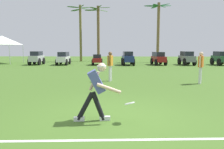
# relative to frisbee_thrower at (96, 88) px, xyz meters

# --- Properties ---
(ground_plane) EXTENTS (80.00, 80.00, 0.00)m
(ground_plane) POSITION_rel_frisbee_thrower_xyz_m (0.49, 0.27, -0.79)
(ground_plane) COLOR #426724
(field_line_paint) EXTENTS (21.65, 1.56, 0.01)m
(field_line_paint) POSITION_rel_frisbee_thrower_xyz_m (0.49, -1.12, -0.79)
(field_line_paint) COLOR white
(field_line_paint) RESTS_ON ground_plane
(frisbee_thrower) EXTENTS (1.15, 0.47, 1.40)m
(frisbee_thrower) POSITION_rel_frisbee_thrower_xyz_m (0.00, 0.00, 0.00)
(frisbee_thrower) COLOR black
(frisbee_thrower) RESTS_ON ground_plane
(frisbee_in_flight) EXTENTS (0.33, 0.33, 0.10)m
(frisbee_in_flight) POSITION_rel_frisbee_thrower_xyz_m (0.79, -0.11, -0.33)
(frisbee_in_flight) COLOR white
(teammate_near_sideline) EXTENTS (0.29, 0.49, 1.56)m
(teammate_near_sideline) POSITION_rel_frisbee_thrower_xyz_m (0.04, 6.35, 0.15)
(teammate_near_sideline) COLOR silver
(teammate_near_sideline) RESTS_ON ground_plane
(teammate_midfield) EXTENTS (0.34, 0.46, 1.56)m
(teammate_midfield) POSITION_rel_frisbee_thrower_xyz_m (4.49, 5.66, 0.15)
(teammate_midfield) COLOR silver
(teammate_midfield) RESTS_ON ground_plane
(parked_car_slot_a) EXTENTS (1.30, 2.41, 1.40)m
(parked_car_slot_a) POSITION_rel_frisbee_thrower_xyz_m (-8.24, 17.54, -0.05)
(parked_car_slot_a) COLOR #B7BABF
(parked_car_slot_a) RESTS_ON ground_plane
(parked_car_slot_b) EXTENTS (1.23, 2.44, 1.34)m
(parked_car_slot_b) POSITION_rel_frisbee_thrower_xyz_m (-5.37, 17.44, -0.07)
(parked_car_slot_b) COLOR silver
(parked_car_slot_b) RESTS_ON ground_plane
(parked_car_slot_c) EXTENTS (1.25, 2.26, 1.10)m
(parked_car_slot_c) POSITION_rel_frisbee_thrower_xyz_m (-1.83, 17.44, -0.23)
(parked_car_slot_c) COLOR maroon
(parked_car_slot_c) RESTS_ON ground_plane
(parked_car_slot_d) EXTENTS (1.37, 2.43, 1.40)m
(parked_car_slot_d) POSITION_rel_frisbee_thrower_xyz_m (1.32, 17.30, -0.05)
(parked_car_slot_d) COLOR navy
(parked_car_slot_d) RESTS_ON ground_plane
(parked_car_slot_e) EXTENTS (1.42, 2.50, 1.34)m
(parked_car_slot_e) POSITION_rel_frisbee_thrower_xyz_m (4.52, 17.77, -0.07)
(parked_car_slot_e) COLOR maroon
(parked_car_slot_e) RESTS_ON ground_plane
(parked_car_slot_f) EXTENTS (1.34, 2.42, 1.40)m
(parked_car_slot_f) POSITION_rel_frisbee_thrower_xyz_m (7.40, 17.66, -0.05)
(parked_car_slot_f) COLOR slate
(parked_car_slot_f) RESTS_ON ground_plane
(parked_car_slot_g) EXTENTS (1.23, 2.38, 1.40)m
(parked_car_slot_g) POSITION_rel_frisbee_thrower_xyz_m (10.81, 17.68, -0.05)
(parked_car_slot_g) COLOR #235133
(parked_car_slot_g) RESTS_ON ground_plane
(palm_tree_far_left) EXTENTS (3.05, 3.14, 7.19)m
(palm_tree_far_left) POSITION_rel_frisbee_thrower_xyz_m (-4.61, 23.31, 3.44)
(palm_tree_far_left) COLOR brown
(palm_tree_far_left) RESTS_ON ground_plane
(palm_tree_left_of_centre) EXTENTS (3.52, 3.37, 7.22)m
(palm_tree_left_of_centre) POSITION_rel_frisbee_thrower_xyz_m (-2.38, 24.20, 3.40)
(palm_tree_left_of_centre) COLOR brown
(palm_tree_left_of_centre) RESTS_ON ground_plane
(palm_tree_right_of_centre) EXTENTS (3.29, 3.07, 7.13)m
(palm_tree_right_of_centre) POSITION_rel_frisbee_thrower_xyz_m (5.13, 21.97, 3.38)
(palm_tree_right_of_centre) COLOR brown
(palm_tree_right_of_centre) RESTS_ON ground_plane
(event_tent) EXTENTS (3.37, 3.37, 3.10)m
(event_tent) POSITION_rel_frisbee_thrower_xyz_m (-12.56, 18.83, 1.81)
(event_tent) COLOR #B2B5BA
(event_tent) RESTS_ON ground_plane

